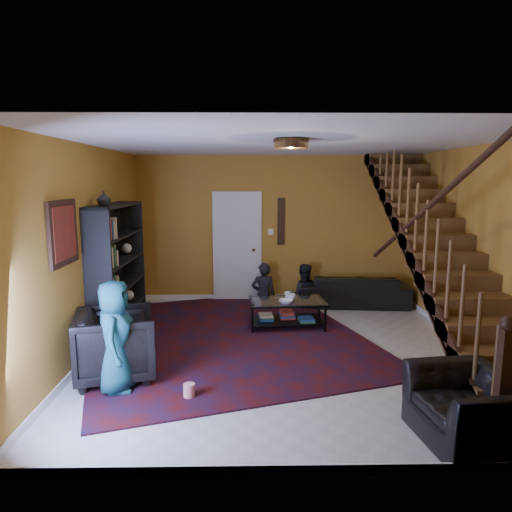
{
  "coord_description": "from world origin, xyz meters",
  "views": [
    {
      "loc": [
        -0.48,
        -6.04,
        2.34
      ],
      "look_at": [
        -0.37,
        0.4,
        1.26
      ],
      "focal_mm": 32.0,
      "sensor_mm": 36.0,
      "label": 1
    }
  ],
  "objects": [
    {
      "name": "framed_picture",
      "position": [
        -2.57,
        -0.9,
        1.75
      ],
      "size": [
        0.04,
        0.74,
        0.74
      ],
      "primitive_type": "cube",
      "color": "maroon",
      "rests_on": "room"
    },
    {
      "name": "armchair_right",
      "position": [
        1.5,
        -2.25,
        0.31
      ],
      "size": [
        0.96,
        1.06,
        0.62
      ],
      "primitive_type": "imported",
      "rotation": [
        0.0,
        0.0,
        -1.43
      ],
      "color": "black",
      "rests_on": "floor"
    },
    {
      "name": "staircase",
      "position": [
        2.12,
        -0.0,
        1.4
      ],
      "size": [
        0.95,
        5.02,
        3.18
      ],
      "color": "brown",
      "rests_on": "floor"
    },
    {
      "name": "ceiling_fixture",
      "position": [
        0.0,
        -0.8,
        2.74
      ],
      "size": [
        0.4,
        0.4,
        0.1
      ],
      "primitive_type": "cylinder",
      "color": "#3F2814",
      "rests_on": "room"
    },
    {
      "name": "wall_hanging",
      "position": [
        0.15,
        2.73,
        1.55
      ],
      "size": [
        0.14,
        0.03,
        0.9
      ],
      "primitive_type": "cube",
      "color": "black",
      "rests_on": "room"
    },
    {
      "name": "vase",
      "position": [
        -2.41,
        0.1,
        2.1
      ],
      "size": [
        0.18,
        0.18,
        0.19
      ],
      "primitive_type": "imported",
      "color": "#999999",
      "rests_on": "bookshelf"
    },
    {
      "name": "person_adult_a",
      "position": [
        -0.2,
        2.35,
        0.18
      ],
      "size": [
        0.48,
        0.33,
        1.26
      ],
      "primitive_type": "imported",
      "rotation": [
        0.0,
        0.0,
        3.21
      ],
      "color": "black",
      "rests_on": "sofa"
    },
    {
      "name": "bookshelf",
      "position": [
        -2.4,
        0.6,
        0.96
      ],
      "size": [
        0.35,
        1.8,
        2.0
      ],
      "color": "black",
      "rests_on": "floor"
    },
    {
      "name": "floor",
      "position": [
        0.0,
        0.0,
        0.0
      ],
      "size": [
        5.5,
        5.5,
        0.0
      ],
      "primitive_type": "plane",
      "color": "beige",
      "rests_on": "ground"
    },
    {
      "name": "bowl",
      "position": [
        0.1,
        0.82,
        0.48
      ],
      "size": [
        0.27,
        0.27,
        0.05
      ],
      "primitive_type": "imported",
      "rotation": [
        0.0,
        0.0,
        -0.22
      ],
      "color": "#999999",
      "rests_on": "coffee_table"
    },
    {
      "name": "coffee_table",
      "position": [
        0.14,
        1.0,
        0.26
      ],
      "size": [
        1.23,
        0.79,
        0.45
      ],
      "rotation": [
        0.0,
        0.0,
        0.09
      ],
      "color": "black",
      "rests_on": "floor"
    },
    {
      "name": "sofa",
      "position": [
        1.5,
        2.3,
        0.29
      ],
      "size": [
        2.06,
        0.95,
        0.59
      ],
      "primitive_type": "imported",
      "rotation": [
        0.0,
        0.0,
        3.06
      ],
      "color": "black",
      "rests_on": "floor"
    },
    {
      "name": "room",
      "position": [
        -1.33,
        1.33,
        0.05
      ],
      "size": [
        5.5,
        5.5,
        5.5
      ],
      "color": "#A36924",
      "rests_on": "ground"
    },
    {
      "name": "person_child",
      "position": [
        -1.95,
        -1.21,
        0.63
      ],
      "size": [
        0.46,
        0.66,
        1.27
      ],
      "primitive_type": "imported",
      "rotation": [
        0.0,
        0.0,
        1.67
      ],
      "color": "#18525B",
      "rests_on": "armchair_left"
    },
    {
      "name": "door",
      "position": [
        -0.7,
        2.73,
        1.02
      ],
      "size": [
        0.82,
        0.05,
        2.05
      ],
      "primitive_type": "cube",
      "color": "silver",
      "rests_on": "floor"
    },
    {
      "name": "cup_b",
      "position": [
        0.15,
        1.13,
        0.5
      ],
      "size": [
        0.13,
        0.13,
        0.1
      ],
      "primitive_type": "imported",
      "rotation": [
        0.0,
        0.0,
        -0.23
      ],
      "color": "#999999",
      "rests_on": "coffee_table"
    },
    {
      "name": "rug",
      "position": [
        -0.83,
        0.56,
        0.01
      ],
      "size": [
        5.04,
        5.41,
        0.02
      ],
      "primitive_type": "cube",
      "rotation": [
        0.0,
        0.0,
        0.3
      ],
      "color": "#3F0C0B",
      "rests_on": "floor"
    },
    {
      "name": "popcorn_bucket",
      "position": [
        -1.13,
        -1.41,
        0.09
      ],
      "size": [
        0.16,
        0.16,
        0.14
      ],
      "primitive_type": "cylinder",
      "rotation": [
        0.0,
        0.0,
        0.3
      ],
      "color": "red",
      "rests_on": "rug"
    },
    {
      "name": "armchair_left",
      "position": [
        -2.05,
        -0.86,
        0.41
      ],
      "size": [
        1.1,
        1.08,
        0.83
      ],
      "primitive_type": "imported",
      "rotation": [
        0.0,
        0.0,
        1.82
      ],
      "color": "black",
      "rests_on": "floor"
    },
    {
      "name": "person_adult_b",
      "position": [
        0.56,
        2.35,
        0.17
      ],
      "size": [
        0.63,
        0.51,
        1.23
      ],
      "primitive_type": "imported",
      "rotation": [
        0.0,
        0.0,
        3.08
      ],
      "color": "black",
      "rests_on": "sofa"
    },
    {
      "name": "cup_a",
      "position": [
        0.2,
        0.99,
        0.5
      ],
      "size": [
        0.15,
        0.15,
        0.1
      ],
      "primitive_type": "imported",
      "rotation": [
        0.0,
        0.0,
        -0.2
      ],
      "color": "#999999",
      "rests_on": "coffee_table"
    }
  ]
}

